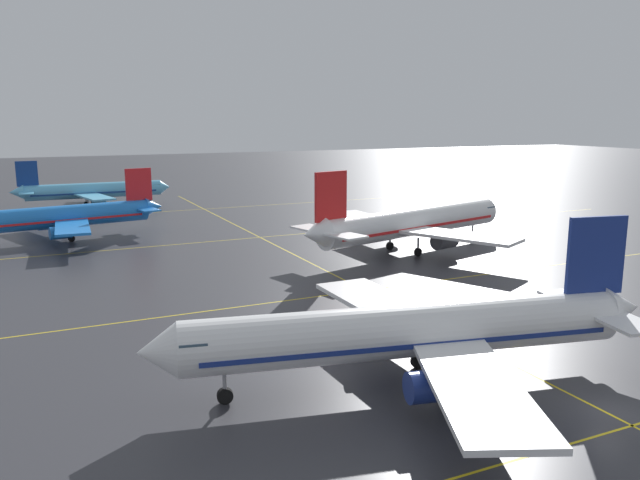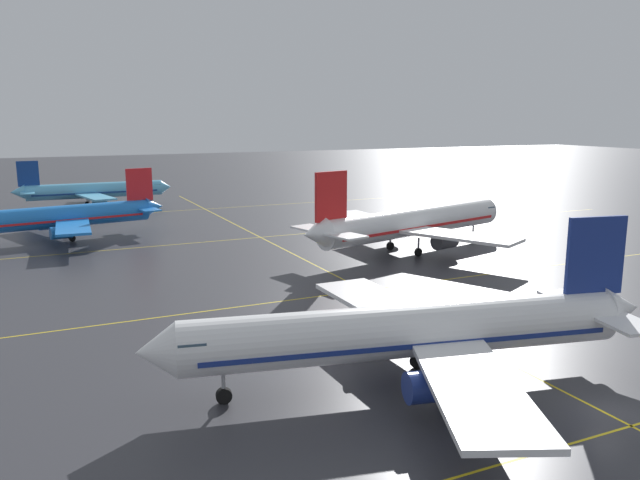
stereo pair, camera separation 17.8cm
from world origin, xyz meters
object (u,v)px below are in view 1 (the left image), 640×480
Objects in this scene: airliner_far_left_stand at (93,191)px; airliner_front_gate at (414,331)px; airliner_second_row at (412,223)px; airliner_third_row at (57,217)px.

airliner_front_gate is at bearing -83.76° from airliner_far_left_stand.
airliner_second_row is 1.15× the size of airliner_third_row.
airliner_front_gate is 45.83m from airliner_second_row.
airliner_front_gate is 1.10× the size of airliner_third_row.
airliner_third_row is (-45.30, 30.49, -0.57)m from airliner_second_row.
airliner_third_row is 1.05× the size of airliner_far_left_stand.
airliner_far_left_stand is at bearing 118.53° from airliner_second_row.
airliner_third_row is at bearing 146.05° from airliner_second_row.
airliner_third_row reaches higher than airliner_far_left_stand.
airliner_third_row is 37.83m from airliner_far_left_stand.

